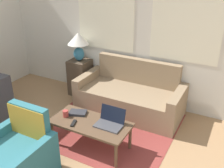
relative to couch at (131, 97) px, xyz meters
The scene contains 11 objects.
wall_back 1.13m from the couch, 79.84° to the left, with size 6.65×0.06×2.60m.
rug 0.67m from the couch, 97.43° to the right, with size 1.97×1.81×0.01m.
couch is the anchor object (origin of this frame).
armchair 2.13m from the couch, 104.65° to the right, with size 0.74×0.77×0.85m.
side_table 1.14m from the couch, behind, with size 0.37×0.37×0.69m.
table_lamp 1.38m from the couch, behind, with size 0.39×0.39×0.52m.
coffee_table 1.17m from the couch, 93.95° to the right, with size 1.10×0.53×0.40m.
laptop 1.13m from the couch, 80.55° to the right, with size 0.36×0.27×0.23m.
cup_navy 1.30m from the couch, 111.03° to the right, with size 0.08×0.08×0.09m.
book_red 1.13m from the couch, 108.37° to the right, with size 0.28×0.23×0.04m.
tv_remote 1.34m from the couch, 101.33° to the right, with size 0.09×0.16×0.02m.
Camera 1 is at (1.49, -0.35, 2.37)m, focal length 42.00 mm.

